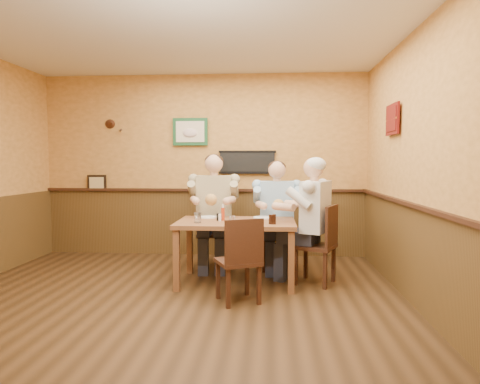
% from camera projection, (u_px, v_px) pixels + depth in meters
% --- Properties ---
extents(room, '(5.02, 5.03, 2.81)m').
position_uv_depth(room, '(181.00, 139.00, 4.30)').
color(room, '#301E0E').
rests_on(room, ground).
extents(dining_table, '(1.40, 0.90, 0.75)m').
position_uv_depth(dining_table, '(236.00, 228.00, 5.11)').
color(dining_table, brown).
rests_on(dining_table, ground).
extents(chair_back_left, '(0.47, 0.47, 0.98)m').
position_uv_depth(chair_back_left, '(214.00, 232.00, 5.88)').
color(chair_back_left, '#3C2013').
rests_on(chair_back_left, ground).
extents(chair_back_right, '(0.44, 0.44, 0.92)m').
position_uv_depth(chair_back_right, '(277.00, 235.00, 5.79)').
color(chair_back_right, '#3C2013').
rests_on(chair_back_right, ground).
extents(chair_right_end, '(0.58, 0.58, 0.95)m').
position_uv_depth(chair_right_end, '(315.00, 244.00, 5.09)').
color(chair_right_end, '#3C2013').
rests_on(chair_right_end, ground).
extents(chair_near_side, '(0.54, 0.54, 0.89)m').
position_uv_depth(chair_near_side, '(238.00, 259.00, 4.43)').
color(chair_near_side, '#3C2013').
rests_on(chair_near_side, ground).
extents(diner_tan_shirt, '(0.68, 0.68, 1.40)m').
position_uv_depth(diner_tan_shirt, '(214.00, 217.00, 5.86)').
color(diner_tan_shirt, tan).
rests_on(diner_tan_shirt, ground).
extents(diner_blue_polo, '(0.63, 0.63, 1.32)m').
position_uv_depth(diner_blue_polo, '(277.00, 221.00, 5.77)').
color(diner_blue_polo, '#91B8D9').
rests_on(diner_blue_polo, ground).
extents(diner_white_elder, '(0.82, 0.82, 1.35)m').
position_uv_depth(diner_white_elder, '(315.00, 227.00, 5.08)').
color(diner_white_elder, silver).
rests_on(diner_white_elder, ground).
extents(water_glass_left, '(0.10, 0.10, 0.12)m').
position_uv_depth(water_glass_left, '(198.00, 217.00, 4.95)').
color(water_glass_left, silver).
rests_on(water_glass_left, dining_table).
extents(water_glass_mid, '(0.09, 0.09, 0.11)m').
position_uv_depth(water_glass_mid, '(232.00, 221.00, 4.75)').
color(water_glass_mid, silver).
rests_on(water_glass_mid, dining_table).
extents(cola_tumbler, '(0.10, 0.10, 0.11)m').
position_uv_depth(cola_tumbler, '(272.00, 219.00, 4.85)').
color(cola_tumbler, black).
rests_on(cola_tumbler, dining_table).
extents(hot_sauce_bottle, '(0.05, 0.05, 0.17)m').
position_uv_depth(hot_sauce_bottle, '(223.00, 213.00, 5.14)').
color(hot_sauce_bottle, '#BF3714').
rests_on(hot_sauce_bottle, dining_table).
extents(salt_shaker, '(0.04, 0.04, 0.09)m').
position_uv_depth(salt_shaker, '(220.00, 217.00, 5.09)').
color(salt_shaker, white).
rests_on(salt_shaker, dining_table).
extents(pepper_shaker, '(0.05, 0.05, 0.09)m').
position_uv_depth(pepper_shaker, '(218.00, 217.00, 5.13)').
color(pepper_shaker, black).
rests_on(pepper_shaker, dining_table).
extents(plate_far_left, '(0.25, 0.25, 0.02)m').
position_uv_depth(plate_far_left, '(208.00, 217.00, 5.40)').
color(plate_far_left, white).
rests_on(plate_far_left, dining_table).
extents(plate_far_right, '(0.30, 0.30, 0.02)m').
position_uv_depth(plate_far_right, '(264.00, 218.00, 5.35)').
color(plate_far_right, silver).
rests_on(plate_far_right, dining_table).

